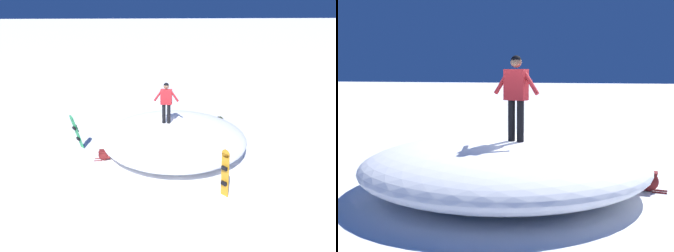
% 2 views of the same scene
% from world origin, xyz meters
% --- Properties ---
extents(ground, '(240.00, 240.00, 0.00)m').
position_xyz_m(ground, '(0.00, 0.00, 0.00)').
color(ground, white).
extents(snow_mound, '(7.12, 7.18, 1.04)m').
position_xyz_m(snow_mound, '(0.57, 0.06, 0.52)').
color(snow_mound, white).
rests_on(snow_mound, ground).
extents(snowboarder_standing, '(1.01, 0.29, 1.67)m').
position_xyz_m(snowboarder_standing, '(0.27, 0.25, 2.03)').
color(snowboarder_standing, black).
rests_on(snowboarder_standing, snow_mound).
extents(snowboard_primary_upright, '(0.46, 0.45, 1.52)m').
position_xyz_m(snowboard_primary_upright, '(-3.36, 0.19, 0.78)').
color(snowboard_primary_upright, '#1E8C47').
rests_on(snowboard_primary_upright, ground).
extents(snowboard_secondary_upright, '(0.27, 0.29, 1.63)m').
position_xyz_m(snowboard_secondary_upright, '(1.81, -3.46, 0.84)').
color(snowboard_secondary_upright, orange).
rests_on(snowboard_secondary_upright, ground).
extents(backpack_near, '(0.30, 0.70, 0.31)m').
position_xyz_m(backpack_near, '(3.10, 2.64, 0.16)').
color(backpack_near, '#383D23').
rests_on(backpack_near, ground).
extents(backpack_far, '(0.61, 0.33, 0.41)m').
position_xyz_m(backpack_far, '(-2.16, -0.83, 0.21)').
color(backpack_far, maroon).
rests_on(backpack_far, ground).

